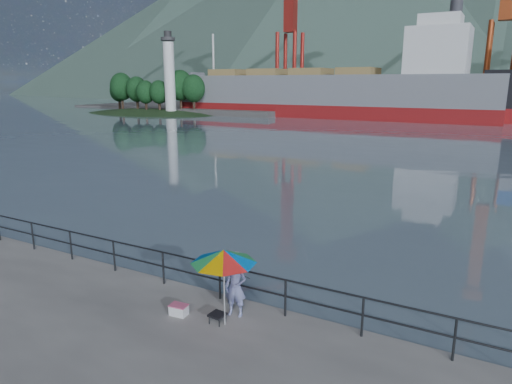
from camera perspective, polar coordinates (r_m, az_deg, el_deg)
harbor_water at (r=138.33m, az=26.15°, el=9.82°), size 500.00×280.00×0.00m
guardrail at (r=13.37m, az=-8.19°, el=-10.12°), size 22.00×0.06×1.03m
lighthouse_islet at (r=93.98m, az=-13.05°, el=9.84°), size 48.00×26.40×19.20m
fisherman at (r=11.89m, az=-2.58°, el=-11.79°), size 0.63×0.48×1.55m
beach_umbrella at (r=11.05m, az=-4.07°, el=-8.04°), size 1.96×1.96×1.97m
folding_stool at (r=11.85m, az=-4.84°, el=-15.42°), size 0.40×0.40×0.25m
cooler_bag at (r=12.33m, az=-9.63°, el=-14.38°), size 0.46×0.33×0.25m
fishing_rod at (r=13.09m, az=-3.48°, el=-13.08°), size 0.41×1.71×1.23m
bulk_carrier at (r=82.71m, az=10.07°, el=12.15°), size 56.62×9.80×14.50m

